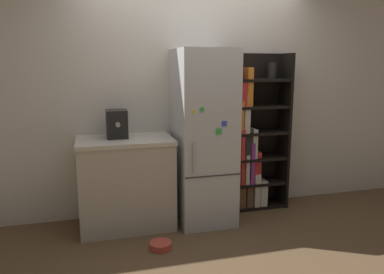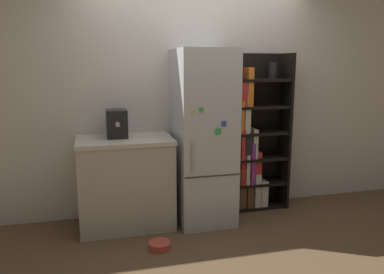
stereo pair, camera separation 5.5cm
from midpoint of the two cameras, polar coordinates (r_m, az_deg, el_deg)
name	(u,v)px [view 2 (the right image)]	position (r m, az deg, el deg)	size (l,w,h in m)	color
ground_plane	(206,222)	(4.10, 2.51, -12.89)	(16.00, 16.00, 0.00)	brown
wall_back	(195,97)	(4.22, 0.78, 6.13)	(8.00, 0.05, 2.60)	silver
refrigerator	(203,137)	(3.93, 2.14, -0.02)	(0.58, 0.70, 1.82)	silver
bookshelf	(250,142)	(4.35, 9.14, -0.83)	(0.71, 0.31, 1.78)	black
kitchen_counter	(126,182)	(3.93, -9.60, -6.83)	(0.95, 0.62, 0.93)	#BCB7A8
espresso_machine	(117,124)	(3.84, -10.99, 2.00)	(0.21, 0.29, 0.28)	black
pet_bowl	(160,245)	(3.57, -4.50, -16.05)	(0.20, 0.20, 0.06)	#D84C3F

